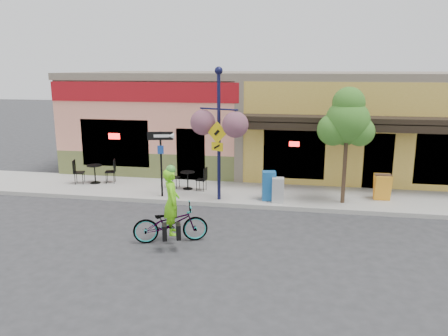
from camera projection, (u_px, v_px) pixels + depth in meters
name	position (u px, v px, depth m)	size (l,w,h in m)	color
ground	(254.00, 214.00, 14.47)	(90.00, 90.00, 0.00)	#2D2D30
sidewalk	(259.00, 195.00, 16.37)	(24.00, 3.00, 0.15)	#9E9B93
curb	(255.00, 206.00, 14.98)	(24.00, 0.12, 0.15)	#A8A59E
building	(271.00, 120.00, 21.14)	(18.20, 8.20, 4.50)	#F7967A
bicycle	(171.00, 223.00, 12.05)	(0.72, 2.06, 1.08)	maroon
cyclist_rider	(172.00, 210.00, 11.96)	(0.67, 0.44, 1.84)	#74E918
lamp_post	(219.00, 135.00, 15.03)	(1.48, 0.59, 4.63)	#12143A
one_way_sign	(161.00, 164.00, 15.63)	(0.91, 0.20, 2.38)	black
cafe_set_left	(95.00, 171.00, 17.58)	(1.63, 0.82, 0.98)	black
cafe_set_right	(188.00, 178.00, 16.73)	(1.49, 0.75, 0.90)	black
newspaper_box_blue	(269.00, 186.00, 15.38)	(0.46, 0.41, 1.03)	#1A5A9E
newspaper_box_grey	(278.00, 190.00, 15.13)	(0.40, 0.37, 0.87)	#ACACAC
street_tree	(346.00, 146.00, 14.71)	(1.57, 1.57, 4.02)	#3D7A26
sandwich_board	(383.00, 188.00, 15.22)	(0.56, 0.41, 0.93)	#FFA728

